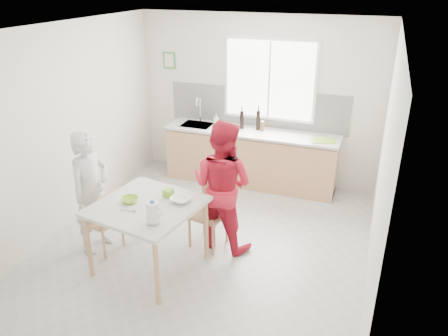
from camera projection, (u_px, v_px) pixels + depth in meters
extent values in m
plane|color=#B7B7B2|center=(207.00, 243.00, 5.72)|extent=(4.50, 4.50, 0.00)
plane|color=silver|center=(257.00, 100.00, 7.11)|extent=(4.00, 0.00, 4.00)
plane|color=silver|center=(91.00, 251.00, 3.24)|extent=(4.00, 0.00, 4.00)
plane|color=silver|center=(66.00, 129.00, 5.79)|extent=(0.00, 4.50, 4.50)
plane|color=silver|center=(383.00, 171.00, 4.55)|extent=(0.00, 4.50, 4.50)
plane|color=white|center=(203.00, 29.00, 4.62)|extent=(4.50, 4.50, 0.00)
cube|color=white|center=(270.00, 80.00, 6.89)|extent=(1.50, 0.03, 1.30)
cube|color=white|center=(269.00, 80.00, 6.87)|extent=(1.40, 0.02, 1.20)
cube|color=white|center=(269.00, 80.00, 6.87)|extent=(0.03, 0.03, 1.20)
cube|color=white|center=(257.00, 108.00, 7.15)|extent=(3.00, 0.02, 0.65)
cube|color=#439449|center=(169.00, 60.00, 7.35)|extent=(0.22, 0.02, 0.28)
cube|color=beige|center=(169.00, 60.00, 7.34)|extent=(0.16, 0.01, 0.22)
cube|color=tan|center=(250.00, 159.00, 7.22)|extent=(2.80, 0.60, 0.86)
cube|color=#3F3326|center=(250.00, 180.00, 7.38)|extent=(2.80, 0.54, 0.10)
cube|color=silver|center=(251.00, 132.00, 7.03)|extent=(2.84, 0.64, 0.04)
cube|color=#A5A5AA|center=(197.00, 125.00, 7.32)|extent=(0.50, 0.40, 0.03)
cylinder|color=silver|center=(200.00, 112.00, 7.38)|extent=(0.02, 0.02, 0.36)
torus|color=silver|center=(198.00, 102.00, 7.25)|extent=(0.02, 0.18, 0.18)
cube|color=silver|center=(147.00, 206.00, 4.94)|extent=(1.27, 1.27, 0.04)
cylinder|color=tan|center=(89.00, 247.00, 4.95)|extent=(0.05, 0.05, 0.78)
cylinder|color=tan|center=(144.00, 211.00, 5.72)|extent=(0.05, 0.05, 0.78)
cylinder|color=tan|center=(157.00, 274.00, 4.51)|extent=(0.05, 0.05, 0.78)
cylinder|color=tan|center=(206.00, 230.00, 5.28)|extent=(0.05, 0.05, 0.78)
cube|color=tan|center=(102.00, 220.00, 5.44)|extent=(0.45, 0.45, 0.04)
cube|color=tan|center=(110.00, 208.00, 5.27)|extent=(0.09, 0.37, 0.41)
cylinder|color=tan|center=(103.00, 226.00, 5.74)|extent=(0.03, 0.03, 0.40)
cylinder|color=tan|center=(84.00, 238.00, 5.47)|extent=(0.03, 0.03, 0.40)
cylinder|color=tan|center=(123.00, 233.00, 5.59)|extent=(0.03, 0.03, 0.40)
cylinder|color=tan|center=(104.00, 245.00, 5.32)|extent=(0.03, 0.03, 0.40)
cube|color=tan|center=(208.00, 215.00, 5.53)|extent=(0.47, 0.47, 0.04)
cube|color=tan|center=(215.00, 193.00, 5.58)|extent=(0.39, 0.10, 0.43)
cylinder|color=tan|center=(190.00, 233.00, 5.57)|extent=(0.03, 0.03, 0.42)
cylinder|color=tan|center=(213.00, 240.00, 5.41)|extent=(0.03, 0.03, 0.42)
cylinder|color=tan|center=(204.00, 220.00, 5.84)|extent=(0.03, 0.03, 0.42)
cylinder|color=tan|center=(227.00, 227.00, 5.68)|extent=(0.03, 0.03, 0.42)
imported|color=silver|center=(92.00, 192.00, 5.35)|extent=(0.47, 0.62, 1.56)
imported|color=red|center=(222.00, 186.00, 5.38)|extent=(0.91, 0.77, 1.68)
imported|color=#97D330|center=(130.00, 200.00, 4.97)|extent=(0.22, 0.22, 0.06)
imported|color=white|center=(181.00, 199.00, 4.98)|extent=(0.27, 0.27, 0.06)
cylinder|color=white|center=(153.00, 212.00, 4.51)|extent=(0.14, 0.14, 0.22)
cylinder|color=blue|center=(152.00, 202.00, 4.46)|extent=(0.05, 0.05, 0.03)
torus|color=white|center=(159.00, 212.00, 4.48)|extent=(0.11, 0.04, 0.11)
cube|color=#77B429|center=(168.00, 193.00, 5.09)|extent=(0.12, 0.12, 0.09)
cylinder|color=#A5A5AA|center=(128.00, 210.00, 4.79)|extent=(0.16, 0.04, 0.01)
cube|color=#85C62D|center=(323.00, 140.00, 6.61)|extent=(0.41, 0.34, 0.01)
cylinder|color=black|center=(258.00, 120.00, 7.02)|extent=(0.07, 0.07, 0.32)
cylinder|color=black|center=(242.00, 120.00, 7.07)|extent=(0.07, 0.07, 0.30)
cylinder|color=brown|center=(262.00, 126.00, 6.99)|extent=(0.06, 0.06, 0.16)
imported|color=#999999|center=(216.00, 119.00, 7.29)|extent=(0.10, 0.10, 0.18)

